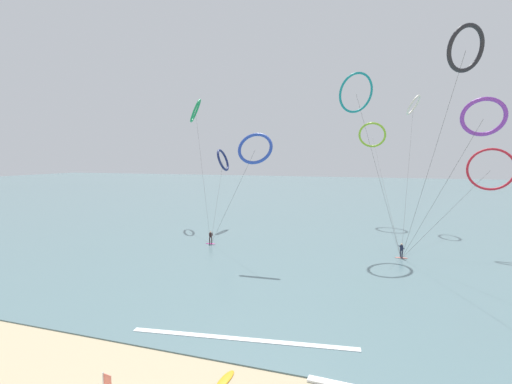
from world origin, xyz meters
The scene contains 14 objects.
sea_water centered at (0.00, 108.78, 0.04)m, with size 400.00×200.00×0.08m, color slate.
surfer_magenta centered at (-10.18, 35.08, 0.82)m, with size 1.40×0.70×1.70m.
surfer_coral centered at (13.47, 35.62, 0.82)m, with size 1.40×0.73×1.70m.
kite_crimson centered at (23.39, 42.27, 10.10)m, with size 12.69×8.09×12.68m.
kite_charcoal centered at (17.24, 24.81, 20.13)m, with size 5.63×12.52×22.01m.
kite_teal centered at (7.57, 41.82, 19.80)m, with size 8.46×8.70×22.37m.
kite_lime centered at (9.01, 61.62, 15.41)m, with size 6.92×27.35×17.67m.
kite_emerald centered at (-21.18, 52.38, 19.76)m, with size 12.91×19.83×21.93m.
kite_violet centered at (19.65, 29.26, 15.11)m, with size 8.19×7.62×16.87m.
kite_ivory centered at (15.63, 61.34, 20.31)m, with size 3.71×27.89×22.05m.
kite_navy centered at (-14.48, 49.14, 10.99)m, with size 5.29×16.09×12.89m.
kite_cobalt centered at (-2.56, 30.99, 12.51)m, with size 9.72×5.36×14.37m.
surfboard_spare centered at (3.92, 7.20, 0.04)m, with size 0.63×1.93×0.20m.
wave_crest_mid centered at (3.20, 11.53, 0.06)m, with size 14.63×0.50×0.12m, color white.
Camera 1 is at (11.54, -10.20, 11.62)m, focal length 26.91 mm.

